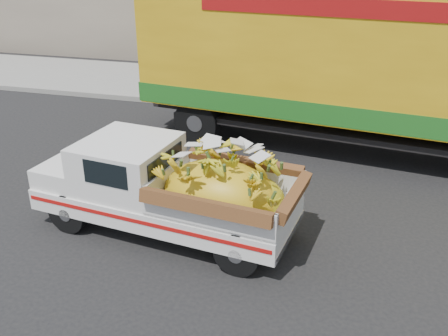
# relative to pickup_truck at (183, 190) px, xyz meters

# --- Properties ---
(ground) EXTENTS (100.00, 100.00, 0.00)m
(ground) POSITION_rel_pickup_truck_xyz_m (1.36, 0.37, -0.82)
(ground) COLOR black
(ground) RESTS_ON ground
(curb) EXTENTS (60.00, 0.25, 0.15)m
(curb) POSITION_rel_pickup_truck_xyz_m (1.36, 6.81, -0.75)
(curb) COLOR gray
(curb) RESTS_ON ground
(sidewalk) EXTENTS (60.00, 4.00, 0.14)m
(sidewalk) POSITION_rel_pickup_truck_xyz_m (1.36, 8.91, -0.75)
(sidewalk) COLOR gray
(sidewalk) RESTS_ON ground
(pickup_truck) EXTENTS (4.52, 2.13, 1.53)m
(pickup_truck) POSITION_rel_pickup_truck_xyz_m (0.00, 0.00, 0.00)
(pickup_truck) COLOR black
(pickup_truck) RESTS_ON ground
(semi_trailer) EXTENTS (12.05, 4.05, 3.80)m
(semi_trailer) POSITION_rel_pickup_truck_xyz_m (3.56, 4.36, 1.30)
(semi_trailer) COLOR black
(semi_trailer) RESTS_ON ground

